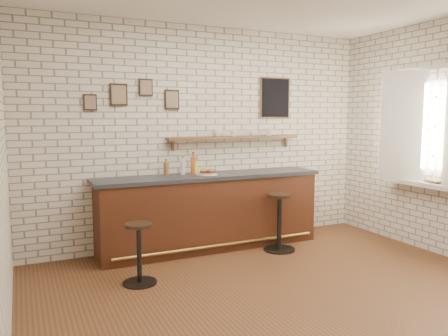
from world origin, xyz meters
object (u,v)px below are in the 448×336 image
(bar_stool_left, at_px, (139,252))
(shelf_cup_d, at_px, (269,132))
(bar_stool_right, at_px, (279,220))
(shelf_cup_a, at_px, (218,133))
(condiment_bottle_yellow, at_px, (195,168))
(book_upper, at_px, (430,181))
(book_lower, at_px, (429,182))
(ciabatta_sandwich, at_px, (207,171))
(shelf_cup_b, at_px, (233,133))
(shelf_cup_c, at_px, (253,133))
(bitters_bottle_brown, at_px, (166,169))
(bitters_bottle_amber, at_px, (193,165))
(sandwich_plate, at_px, (207,174))
(bitters_bottle_white, at_px, (183,167))
(bar_counter, at_px, (211,211))

(bar_stool_left, xyz_separation_m, shelf_cup_d, (2.22, 1.06, 1.20))
(bar_stool_right, height_order, shelf_cup_a, shelf_cup_a)
(condiment_bottle_yellow, relative_size, book_upper, 0.80)
(shelf_cup_d, bearing_deg, book_lower, -73.58)
(ciabatta_sandwich, height_order, book_lower, ciabatta_sandwich)
(bar_stool_left, xyz_separation_m, bar_stool_right, (1.99, 0.37, 0.06))
(shelf_cup_b, height_order, shelf_cup_c, shelf_cup_c)
(shelf_cup_b, xyz_separation_m, shelf_cup_c, (0.32, 0.00, 0.00))
(bitters_bottle_brown, height_order, condiment_bottle_yellow, bitters_bottle_brown)
(bar_stool_right, relative_size, shelf_cup_a, 5.70)
(bitters_bottle_amber, relative_size, book_upper, 1.18)
(sandwich_plate, bearing_deg, bitters_bottle_white, 150.78)
(sandwich_plate, distance_m, shelf_cup_b, 0.76)
(sandwich_plate, bearing_deg, condiment_bottle_yellow, 123.87)
(shelf_cup_d, distance_m, book_upper, 2.24)
(shelf_cup_d, bearing_deg, shelf_cup_a, 155.10)
(condiment_bottle_yellow, height_order, shelf_cup_a, shelf_cup_a)
(shelf_cup_b, height_order, book_lower, shelf_cup_b)
(bar_stool_right, xyz_separation_m, book_lower, (1.66, -0.93, 0.53))
(bitters_bottle_brown, height_order, bar_stool_right, bitters_bottle_brown)
(shelf_cup_b, height_order, shelf_cup_d, shelf_cup_d)
(condiment_bottle_yellow, distance_m, shelf_cup_a, 0.59)
(bitters_bottle_brown, distance_m, shelf_cup_d, 1.66)
(bitters_bottle_amber, bearing_deg, bitters_bottle_brown, -180.00)
(bar_stool_left, xyz_separation_m, shelf_cup_a, (1.40, 1.06, 1.20))
(ciabatta_sandwich, distance_m, shelf_cup_a, 0.60)
(bar_counter, relative_size, shelf_cup_b, 33.66)
(bar_stool_left, relative_size, book_lower, 3.29)
(sandwich_plate, height_order, bitters_bottle_brown, bitters_bottle_brown)
(book_lower, bearing_deg, shelf_cup_a, 147.94)
(shelf_cup_c, height_order, book_upper, shelf_cup_c)
(shelf_cup_b, bearing_deg, book_lower, -81.88)
(shelf_cup_b, distance_m, shelf_cup_d, 0.58)
(shelf_cup_a, xyz_separation_m, shelf_cup_d, (0.82, 0.00, -0.00))
(book_upper, bearing_deg, shelf_cup_d, 151.53)
(book_lower, bearing_deg, bitters_bottle_white, 154.62)
(book_lower, bearing_deg, condiment_bottle_yellow, 153.02)
(bitters_bottle_amber, height_order, shelf_cup_b, shelf_cup_b)
(bitters_bottle_white, xyz_separation_m, book_upper, (2.79, -1.56, -0.15))
(sandwich_plate, relative_size, bitters_bottle_amber, 0.95)
(bitters_bottle_white, relative_size, bar_stool_right, 0.32)
(ciabatta_sandwich, height_order, bitters_bottle_brown, bitters_bottle_brown)
(bar_counter, xyz_separation_m, book_upper, (2.45, -1.43, 0.45))
(shelf_cup_a, relative_size, shelf_cup_c, 1.18)
(shelf_cup_a, height_order, shelf_cup_d, shelf_cup_a)
(ciabatta_sandwich, distance_m, condiment_bottle_yellow, 0.20)
(bitters_bottle_amber, height_order, condiment_bottle_yellow, bitters_bottle_amber)
(bar_stool_right, height_order, book_lower, book_lower)
(condiment_bottle_yellow, bearing_deg, shelf_cup_d, 3.09)
(condiment_bottle_yellow, relative_size, shelf_cup_a, 1.49)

